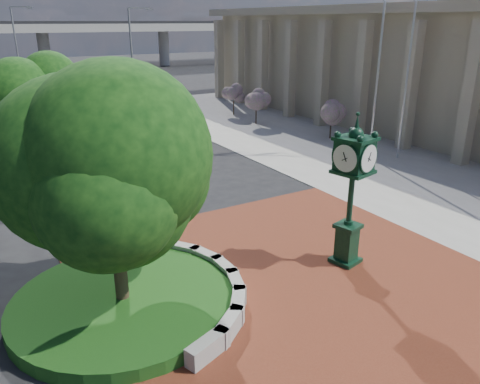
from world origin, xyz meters
name	(u,v)px	position (x,y,z in m)	size (l,w,h in m)	color
ground	(272,264)	(0.00, 0.00, 0.00)	(200.00, 200.00, 0.00)	black
plaza	(290,277)	(0.00, -1.00, 0.02)	(12.00, 12.00, 0.04)	maroon
sidewalk	(384,141)	(16.00, 10.00, 0.02)	(20.00, 50.00, 0.04)	#9E9B93
planter_wall	(198,279)	(-2.71, 0.00, 0.27)	(2.96, 6.77, 0.54)	#9E9B93
grass_bed	(123,303)	(-5.00, 0.00, 0.20)	(6.10, 6.10, 0.40)	#173F12
civic_building	(441,66)	(23.60, 12.00, 4.33)	(17.35, 44.00, 8.60)	tan
overpass	(4,28)	(-0.22, 70.00, 6.54)	(90.00, 12.00, 7.50)	#9E9B93
tree_planter	(111,183)	(-5.00, 0.00, 3.72)	(5.20, 5.20, 6.33)	#38281C
tree_street	(38,100)	(-4.00, 18.00, 3.24)	(4.40, 4.40, 5.45)	#38281C
post_clock	(352,185)	(2.15, -1.18, 2.72)	(1.21, 1.21, 4.95)	black
parked_car	(92,89)	(4.32, 39.30, 0.82)	(1.95, 4.84, 1.65)	#64210E
flagpole_a	(379,59)	(12.14, 7.52, 5.58)	(1.70, 0.25, 10.88)	silver
flagpole_b	(408,69)	(13.49, 6.64, 5.06)	(1.53, 0.30, 9.87)	silver
street_lamp_near	(135,56)	(4.53, 25.66, 4.99)	(1.89, 0.59, 8.51)	slate
street_lamp_far	(19,48)	(-2.19, 38.62, 5.16)	(1.95, 0.64, 8.80)	slate
shrub_near	(331,116)	(13.31, 12.32, 1.59)	(1.20, 1.20, 2.20)	#38281C
shrub_mid	(256,104)	(11.58, 18.95, 1.59)	(1.20, 1.20, 2.20)	#38281C
shrub_far	(234,96)	(11.93, 22.99, 1.59)	(1.20, 1.20, 2.20)	#38281C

